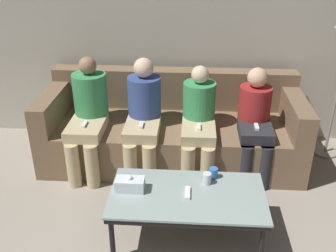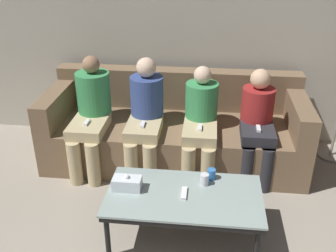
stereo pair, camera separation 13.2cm
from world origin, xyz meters
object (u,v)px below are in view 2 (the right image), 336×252
at_px(cup_near_right, 204,179).
at_px(game_remote, 184,193).
at_px(seated_person_left_end, 91,111).
at_px(couch, 175,130).
at_px(seated_person_right_end, 257,122).
at_px(seated_person_mid_left, 145,113).
at_px(coffee_table, 184,199).
at_px(seated_person_mid_right, 201,120).
at_px(tissue_box, 127,183).
at_px(cup_near_left, 211,174).

relative_size(cup_near_right, game_remote, 0.63).
distance_m(cup_near_right, seated_person_left_end, 1.45).
distance_m(couch, cup_near_right, 1.17).
bearing_deg(seated_person_right_end, cup_near_right, -118.41).
bearing_deg(seated_person_mid_left, coffee_table, -65.82).
xyz_separation_m(seated_person_mid_left, seated_person_mid_right, (0.54, -0.02, -0.03)).
relative_size(tissue_box, seated_person_right_end, 0.21).
distance_m(coffee_table, seated_person_mid_left, 1.14).
distance_m(coffee_table, seated_person_right_end, 1.21).
height_order(cup_near_left, game_remote, cup_near_left).
bearing_deg(seated_person_mid_right, couch, 138.27).
relative_size(couch, seated_person_left_end, 2.32).
bearing_deg(seated_person_left_end, seated_person_right_end, 0.22).
relative_size(coffee_table, seated_person_mid_left, 1.04).
xyz_separation_m(game_remote, seated_person_mid_left, (-0.46, 1.02, 0.17)).
distance_m(coffee_table, cup_near_left, 0.32).
xyz_separation_m(cup_near_left, tissue_box, (-0.64, -0.21, 0.01)).
relative_size(couch, seated_person_mid_left, 2.32).
bearing_deg(seated_person_mid_right, coffee_table, -94.67).
bearing_deg(seated_person_mid_left, cup_near_right, -55.35).
relative_size(cup_near_right, seated_person_mid_right, 0.09).
height_order(cup_near_left, seated_person_mid_right, seated_person_mid_right).
height_order(game_remote, seated_person_mid_left, seated_person_mid_left).
height_order(tissue_box, seated_person_right_end, seated_person_right_end).
distance_m(cup_near_right, tissue_box, 0.60).
bearing_deg(tissue_box, seated_person_mid_right, 62.03).
bearing_deg(coffee_table, cup_near_left, 48.83).
height_order(cup_near_right, seated_person_left_end, seated_person_left_end).
xyz_separation_m(couch, seated_person_left_end, (-0.81, -0.23, 0.29)).
height_order(couch, coffee_table, couch).
bearing_deg(coffee_table, seated_person_mid_right, 85.33).
relative_size(couch, game_remote, 17.52).
relative_size(cup_near_right, seated_person_mid_left, 0.08).
height_order(coffee_table, tissue_box, tissue_box).
bearing_deg(seated_person_left_end, game_remote, -45.48).
height_order(cup_near_left, seated_person_right_end, seated_person_right_end).
bearing_deg(cup_near_right, seated_person_left_end, 142.75).
bearing_deg(couch, seated_person_mid_left, -140.25).
bearing_deg(seated_person_mid_left, seated_person_left_end, -179.45).
distance_m(cup_near_right, seated_person_mid_right, 0.87).
relative_size(tissue_box, seated_person_mid_right, 0.21).
xyz_separation_m(cup_near_right, seated_person_left_end, (-1.15, 0.87, 0.14)).
height_order(game_remote, seated_person_left_end, seated_person_left_end).
distance_m(couch, coffee_table, 1.27).
bearing_deg(cup_near_right, seated_person_mid_left, 124.65).
bearing_deg(seated_person_right_end, seated_person_mid_left, -179.95).
distance_m(seated_person_mid_left, seated_person_right_end, 1.08).
height_order(couch, game_remote, couch).
relative_size(coffee_table, cup_near_right, 12.51).
bearing_deg(seated_person_left_end, coffee_table, -45.48).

